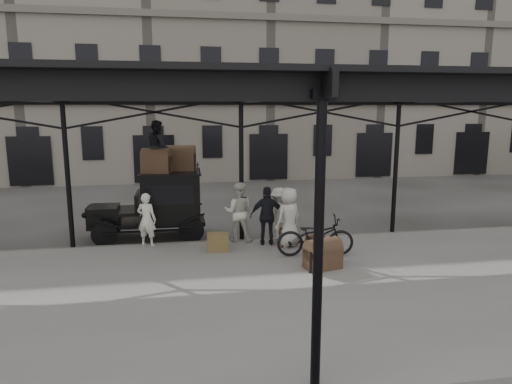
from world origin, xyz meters
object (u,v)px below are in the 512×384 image
porter_official (268,216)px  steamer_trunk_roof_near (156,163)px  taxi (161,202)px  porter_left (147,219)px  steamer_trunk_platform (323,256)px  bicycle (315,236)px

porter_official → steamer_trunk_roof_near: size_ratio=2.02×
taxi → porter_left: bearing=-106.8°
taxi → porter_official: 3.60m
steamer_trunk_platform → bicycle: bearing=69.0°
porter_left → steamer_trunk_roof_near: bearing=-84.4°
porter_official → porter_left: bearing=1.3°
bicycle → taxi: bearing=60.4°
taxi → steamer_trunk_platform: (4.14, -3.99, -0.73)m
steamer_trunk_roof_near → steamer_trunk_platform: steamer_trunk_roof_near is taller
taxi → bicycle: 5.22m
steamer_trunk_roof_near → porter_official: bearing=-11.2°
porter_left → steamer_trunk_platform: size_ratio=1.79×
porter_official → bicycle: bearing=140.8°
taxi → steamer_trunk_roof_near: size_ratio=4.19×
bicycle → porter_official: bearing=47.1°
porter_left → steamer_trunk_roof_near: size_ratio=1.82×
porter_left → steamer_trunk_platform: porter_left is taller
porter_left → taxi: bearing=-84.7°
bicycle → porter_left: bearing=75.0°
taxi → steamer_trunk_roof_near: 1.32m
porter_left → bicycle: (4.62, -1.74, -0.24)m
porter_left → bicycle: size_ratio=0.75×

